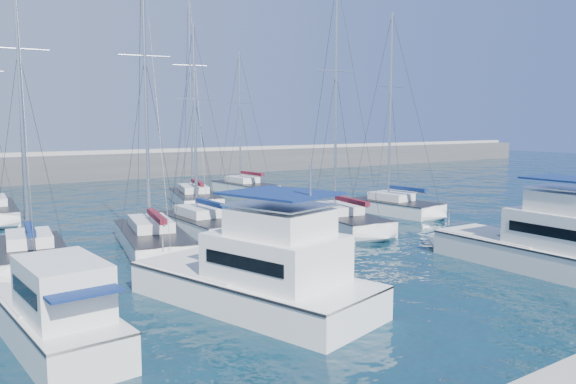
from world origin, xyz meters
TOP-DOWN VIEW (x-y plane):
  - ground at (0.00, 0.00)m, footprint 220.00×220.00m
  - breakwater at (0.00, 52.00)m, footprint 160.00×6.00m
  - motor_yacht_port_outer at (-15.21, -0.28)m, footprint 2.82×7.05m
  - motor_yacht_port_inner at (-8.29, -0.43)m, footprint 6.26×10.24m
  - motor_yacht_stbd_inner at (5.16, -3.43)m, footprint 3.60×9.74m
  - motor_yacht_stbd_outer at (5.85, -4.26)m, footprint 2.99×6.18m
  - sailboat_mid_a at (-14.02, 10.82)m, footprint 3.88×7.17m
  - sailboat_mid_b at (-7.86, 11.29)m, footprint 4.77×9.19m
  - sailboat_mid_c at (-3.72, 13.78)m, footprint 2.97×7.54m
  - sailboat_mid_d at (4.09, 9.86)m, footprint 4.38×8.23m
  - sailboat_mid_e at (11.39, 12.27)m, footprint 3.74×7.15m
  - sailboat_back_b at (1.24, 25.37)m, footprint 5.40×9.40m
  - sailboat_back_c at (8.70, 29.87)m, footprint 3.44×7.88m

SIDE VIEW (x-z plane):
  - ground at x=0.00m, z-range 0.00..0.00m
  - sailboat_mid_c at x=-3.72m, z-range -5.96..6.98m
  - sailboat_back_c at x=8.70m, z-range -6.40..7.44m
  - sailboat_mid_b at x=-7.86m, z-range -7.68..8.75m
  - sailboat_mid_d at x=4.09m, z-range -7.44..8.52m
  - sailboat_mid_e at x=11.39m, z-range -6.96..8.04m
  - sailboat_back_b at x=1.24m, z-range -8.68..9.79m
  - sailboat_mid_a at x=-14.02m, z-range -7.52..8.64m
  - motor_yacht_port_outer at x=-15.21m, z-range -0.66..2.54m
  - motor_yacht_stbd_outer at x=5.85m, z-range -0.66..2.54m
  - breakwater at x=0.00m, z-range -1.17..3.28m
  - motor_yacht_port_inner at x=-8.29m, z-range -1.21..3.48m
  - motor_yacht_stbd_inner at x=5.16m, z-range -1.21..3.48m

